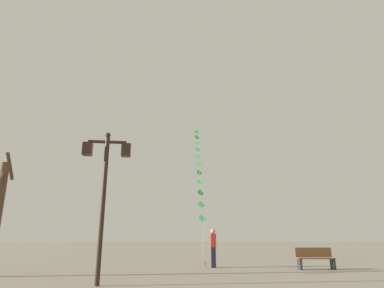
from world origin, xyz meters
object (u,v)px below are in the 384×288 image
object	(u,v)px
park_bench	(315,258)
kite_train	(199,169)
kite_flyer	(213,247)
twin_lantern_lamp_post	(105,175)

from	to	relation	value
park_bench	kite_train	bearing A→B (deg)	112.20
kite_train	park_bench	size ratio (longest dim) A/B	8.66
kite_train	kite_flyer	world-z (taller)	kite_train
twin_lantern_lamp_post	park_bench	world-z (taller)	twin_lantern_lamp_post
kite_train	kite_flyer	size ratio (longest dim) A/B	8.24
kite_flyer	twin_lantern_lamp_post	bearing A→B (deg)	145.49
twin_lantern_lamp_post	park_bench	distance (m)	9.76
kite_flyer	park_bench	size ratio (longest dim) A/B	1.05
twin_lantern_lamp_post	kite_train	xyz separation A→B (m)	(5.08, 14.49, 3.26)
kite_flyer	park_bench	xyz separation A→B (m)	(4.17, -1.46, -0.45)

